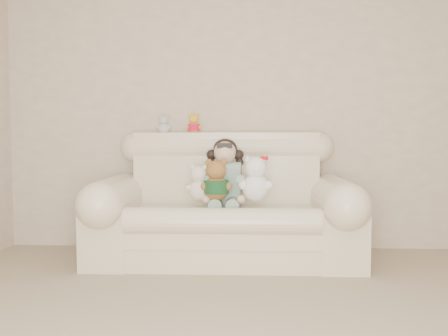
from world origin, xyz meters
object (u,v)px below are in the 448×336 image
sofa (225,197)px  white_cat (256,174)px  cream_teddy (199,179)px  brown_teddy (216,176)px  seated_child (225,172)px

sofa → white_cat: size_ratio=5.07×
sofa → cream_teddy: size_ratio=6.47×
sofa → brown_teddy: 0.23m
white_cat → cream_teddy: white_cat is taller
white_cat → cream_teddy: 0.44m
sofa → white_cat: bearing=-28.2°
seated_child → sofa: bearing=-86.0°
seated_child → cream_teddy: bearing=-132.5°
brown_teddy → cream_teddy: size_ratio=1.17×
brown_teddy → cream_teddy: bearing=153.0°
cream_teddy → white_cat: bearing=-23.5°
brown_teddy → cream_teddy: (-0.14, 0.03, -0.03)m
brown_teddy → white_cat: size_ratio=0.92×
brown_teddy → sofa: bearing=50.9°
sofa → seated_child: size_ratio=3.71×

